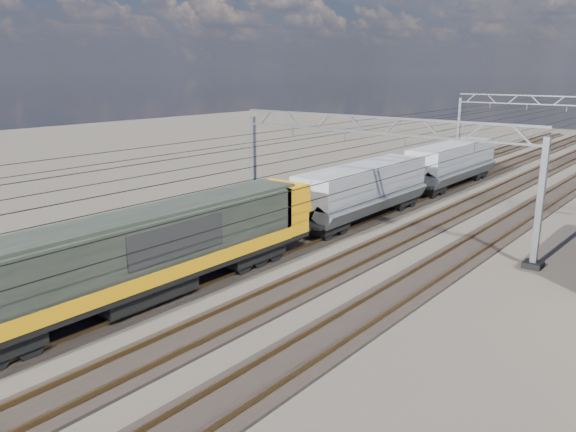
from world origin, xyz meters
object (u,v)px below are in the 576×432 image
Objects in this scene: hopper_wagon_lead at (363,188)px; catenary_gantry_far at (544,126)px; trackside_cabinet at (7,265)px; catenary_gantry_mid at (372,171)px; locomotive at (139,253)px; hopper_wagon_mid at (452,161)px.

catenary_gantry_far is at bearing 86.59° from hopper_wagon_lead.
catenary_gantry_mid is at bearing 78.34° from trackside_cabinet.
hopper_wagon_lead is at bearing 90.00° from locomotive.
catenary_gantry_far is at bearing 90.00° from catenary_gantry_mid.
catenary_gantry_mid is at bearing -90.00° from catenary_gantry_far.
catenary_gantry_mid is at bearing -83.13° from hopper_wagon_mid.
catenary_gantry_mid is 20.01m from trackside_cabinet.
hopper_wagon_lead is 14.20m from hopper_wagon_mid.
catenary_gantry_mid is 16.71× the size of trackside_cabinet.
catenary_gantry_mid is 1.00× the size of catenary_gantry_far.
catenary_gantry_mid reaches higher than locomotive.
catenary_gantry_far reaches higher than hopper_wagon_mid.
hopper_wagon_lead is 21.26m from trackside_cabinet.
trackside_cabinet is (-6.93, -2.36, -1.43)m from locomotive.
locomotive is 7.45m from trackside_cabinet.
catenary_gantry_far is 19.57m from hopper_wagon_mid.
catenary_gantry_mid is 1.53× the size of hopper_wagon_lead.
hopper_wagon_mid is (-2.00, 16.60, -1.67)m from catenary_gantry_mid.
locomotive is at bearing -97.45° from catenary_gantry_mid.
hopper_wagon_lead reaches higher than trackside_cabinet.
hopper_wagon_mid is at bearing 90.00° from locomotive.
trackside_cabinet is (-6.93, -34.25, -1.33)m from hopper_wagon_mid.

